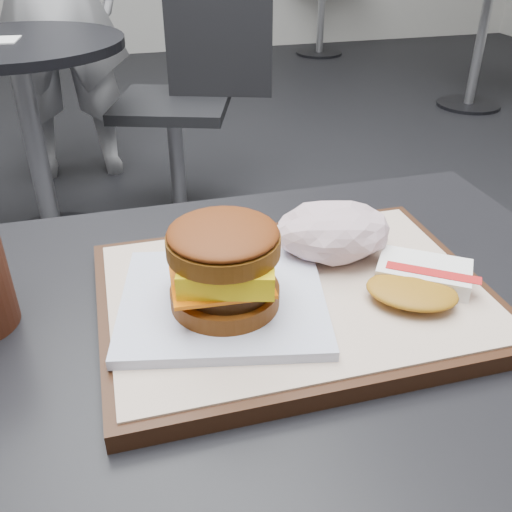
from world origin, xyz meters
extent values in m
cube|color=black|center=(0.00, 0.00, 0.75)|extent=(0.80, 0.60, 0.04)
cube|color=black|center=(0.06, 0.04, 0.78)|extent=(0.38, 0.28, 0.02)
cube|color=beige|center=(0.06, 0.04, 0.79)|extent=(0.36, 0.26, 0.00)
cube|color=white|center=(-0.01, 0.03, 0.80)|extent=(0.22, 0.21, 0.01)
cylinder|color=brown|center=(-0.01, 0.02, 0.81)|extent=(0.12, 0.12, 0.02)
cylinder|color=black|center=(-0.01, 0.02, 0.82)|extent=(0.10, 0.10, 0.01)
cube|color=orange|center=(-0.02, 0.02, 0.83)|extent=(0.09, 0.09, 0.00)
cube|color=yellow|center=(-0.01, 0.02, 0.84)|extent=(0.10, 0.10, 0.02)
cylinder|color=brown|center=(-0.01, 0.02, 0.86)|extent=(0.12, 0.12, 0.02)
ellipsoid|color=#6D2F0F|center=(-0.01, 0.02, 0.87)|extent=(0.12, 0.12, 0.02)
cube|color=white|center=(0.19, 0.02, 0.80)|extent=(0.11, 0.10, 0.02)
cube|color=red|center=(0.19, 0.01, 0.81)|extent=(0.08, 0.06, 0.00)
ellipsoid|color=#B97F1D|center=(0.16, -0.01, 0.80)|extent=(0.11, 0.10, 0.01)
cylinder|color=black|center=(-0.35, 1.65, 0.01)|extent=(0.44, 0.44, 0.02)
cylinder|color=#A5A5AA|center=(-0.35, 1.65, 0.37)|extent=(0.07, 0.07, 0.70)
cylinder|color=black|center=(-0.35, 1.65, 0.73)|extent=(0.70, 0.70, 0.03)
cylinder|color=#96969A|center=(0.16, 1.79, 0.22)|extent=(0.06, 0.06, 0.44)
cube|color=black|center=(0.16, 1.79, 0.46)|extent=(0.53, 0.53, 0.04)
cube|color=black|center=(0.35, 1.79, 0.68)|extent=(0.39, 0.16, 0.40)
cylinder|color=black|center=(2.20, 2.80, 0.01)|extent=(0.40, 0.40, 0.02)
cylinder|color=#A5A5AA|center=(2.20, 2.80, 0.37)|extent=(0.06, 0.06, 0.70)
cylinder|color=black|center=(1.80, 4.50, 0.01)|extent=(0.40, 0.40, 0.02)
cylinder|color=#A5A5AA|center=(1.80, 4.50, 0.37)|extent=(0.06, 0.06, 0.70)
camera|label=1|loc=(-0.10, -0.40, 1.11)|focal=40.00mm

